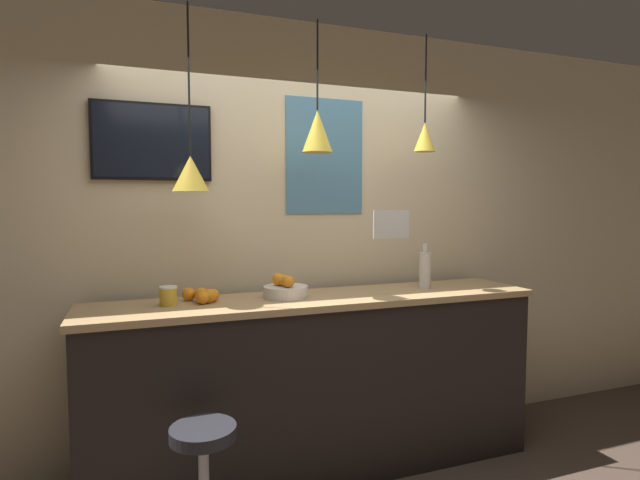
# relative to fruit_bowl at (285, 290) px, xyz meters

# --- Properties ---
(back_wall) EXTENTS (8.00, 0.06, 2.90)m
(back_wall) POSITION_rel_fruit_bowl_xyz_m (0.21, 0.36, 0.28)
(back_wall) COLOR beige
(back_wall) RESTS_ON ground_plane
(service_counter) EXTENTS (2.81, 0.57, 1.12)m
(service_counter) POSITION_rel_fruit_bowl_xyz_m (0.21, -0.04, -0.61)
(service_counter) COLOR black
(service_counter) RESTS_ON ground_plane
(fruit_bowl) EXTENTS (0.27, 0.27, 0.15)m
(fruit_bowl) POSITION_rel_fruit_bowl_xyz_m (0.00, 0.00, 0.00)
(fruit_bowl) COLOR beige
(fruit_bowl) RESTS_ON service_counter
(orange_pile) EXTENTS (0.21, 0.21, 0.08)m
(orange_pile) POSITION_rel_fruit_bowl_xyz_m (-0.49, 0.02, -0.01)
(orange_pile) COLOR orange
(orange_pile) RESTS_ON service_counter
(juice_bottle) EXTENTS (0.08, 0.08, 0.30)m
(juice_bottle) POSITION_rel_fruit_bowl_xyz_m (0.99, 0.00, 0.08)
(juice_bottle) COLOR silver
(juice_bottle) RESTS_ON service_counter
(spread_jar) EXTENTS (0.10, 0.10, 0.11)m
(spread_jar) POSITION_rel_fruit_bowl_xyz_m (-0.69, 0.00, 0.01)
(spread_jar) COLOR gold
(spread_jar) RESTS_ON service_counter
(pendant_lamp_left) EXTENTS (0.21, 0.21, 1.04)m
(pendant_lamp_left) POSITION_rel_fruit_bowl_xyz_m (-0.55, 0.01, 0.70)
(pendant_lamp_left) COLOR black
(pendant_lamp_middle) EXTENTS (0.19, 0.19, 0.80)m
(pendant_lamp_middle) POSITION_rel_fruit_bowl_xyz_m (0.21, 0.01, 0.97)
(pendant_lamp_middle) COLOR black
(pendant_lamp_right) EXTENTS (0.14, 0.14, 0.77)m
(pendant_lamp_right) POSITION_rel_fruit_bowl_xyz_m (0.98, 0.01, 0.97)
(pendant_lamp_right) COLOR black
(mounted_tv) EXTENTS (0.69, 0.04, 0.46)m
(mounted_tv) POSITION_rel_fruit_bowl_xyz_m (-0.74, 0.31, 0.90)
(mounted_tv) COLOR black
(hanging_menu_board) EXTENTS (0.24, 0.01, 0.17)m
(hanging_menu_board) POSITION_rel_fruit_bowl_xyz_m (0.59, -0.24, 0.40)
(hanging_menu_board) COLOR white
(wall_poster) EXTENTS (0.56, 0.01, 0.78)m
(wall_poster) POSITION_rel_fruit_bowl_xyz_m (0.38, 0.32, 0.85)
(wall_poster) COLOR teal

